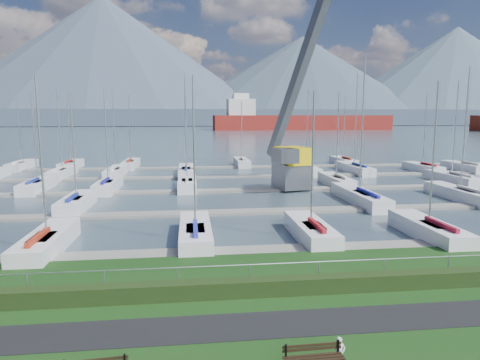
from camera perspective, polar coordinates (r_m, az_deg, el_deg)
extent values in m
cube|color=black|center=(16.36, 6.57, -18.48)|extent=(160.00, 2.00, 0.04)
cube|color=#3C4D58|center=(277.28, -6.12, 6.93)|extent=(800.00, 540.00, 0.20)
cube|color=#1F3011|center=(18.52, 4.68, -13.94)|extent=(80.00, 0.70, 0.70)
cylinder|color=gray|center=(18.58, 4.47, -11.05)|extent=(80.00, 0.04, 0.04)
cube|color=#445363|center=(347.17, -6.29, 8.31)|extent=(900.00, 80.00, 12.00)
cone|color=#404D5E|center=(427.06, -17.69, 14.94)|extent=(340.00, 340.00, 115.00)
cone|color=#3D4B59|center=(443.36, 8.27, 13.05)|extent=(300.00, 300.00, 85.00)
cone|color=#455765|center=(522.75, 26.74, 12.37)|extent=(320.00, 320.00, 100.00)
cube|color=slate|center=(24.63, 1.68, -9.52)|extent=(90.00, 1.60, 0.25)
cube|color=gray|center=(34.20, -0.80, -4.34)|extent=(90.00, 1.60, 0.25)
cube|color=slate|center=(43.96, -2.16, -1.44)|extent=(90.00, 1.60, 0.25)
cube|color=slate|center=(53.81, -3.03, 0.41)|extent=(90.00, 1.60, 0.25)
cube|color=slate|center=(63.71, -3.62, 1.68)|extent=(90.00, 1.60, 0.25)
cube|color=black|center=(13.39, -15.11, -22.20)|extent=(0.05, 0.05, 0.40)
cube|color=black|center=(13.45, -18.78, -21.78)|extent=(1.80, 0.17, 0.08)
cube|color=black|center=(13.49, 6.12, -21.67)|extent=(0.05, 0.05, 0.40)
cube|color=black|center=(13.93, 12.96, -20.80)|extent=(0.05, 0.05, 0.40)
cube|color=black|center=(13.65, 9.83, -22.36)|extent=(1.80, 0.15, 0.04)
cube|color=black|center=(13.77, 9.62, -22.05)|extent=(1.80, 0.15, 0.04)
cube|color=black|center=(13.72, 9.57, -21.33)|extent=(1.80, 0.09, 0.08)
cube|color=black|center=(13.66, 9.59, -20.90)|extent=(1.80, 0.09, 0.08)
imported|color=silver|center=(14.10, 13.15, -21.08)|extent=(0.41, 0.31, 1.03)
cube|color=slate|center=(45.01, 6.92, 0.57)|extent=(3.93, 3.93, 2.60)
cube|color=yellow|center=(44.77, 6.97, 3.23)|extent=(3.40, 3.96, 1.80)
cube|color=#575A5E|center=(49.62, 7.98, 14.14)|extent=(5.70, 10.57, 19.89)
cube|color=#505357|center=(42.53, 6.04, 3.24)|extent=(2.51, 2.65, 1.40)
cube|color=maroon|center=(237.51, 8.22, 7.32)|extent=(96.11, 18.63, 10.00)
cube|color=silver|center=(230.88, 0.09, 9.24)|extent=(14.09, 14.09, 12.00)
cube|color=silver|center=(231.06, 0.09, 10.97)|extent=(8.05, 8.05, 4.00)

